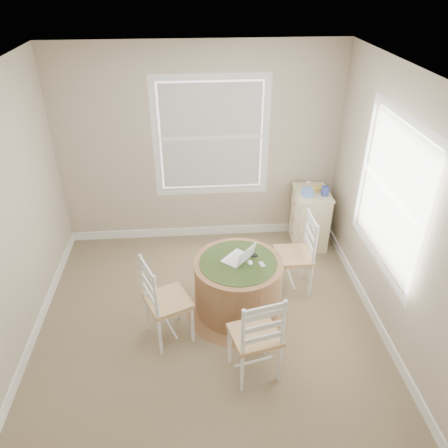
{
  "coord_description": "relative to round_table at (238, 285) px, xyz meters",
  "views": [
    {
      "loc": [
        -0.1,
        -3.44,
        3.36
      ],
      "look_at": [
        0.2,
        0.45,
        0.98
      ],
      "focal_mm": 35.0,
      "sensor_mm": 36.0,
      "label": 1
    }
  ],
  "objects": [
    {
      "name": "room",
      "position": [
        -0.17,
        -0.03,
        0.93
      ],
      "size": [
        3.64,
        3.64,
        2.64
      ],
      "color": "#94845E",
      "rests_on": "ground"
    },
    {
      "name": "round_table",
      "position": [
        0.0,
        0.0,
        0.0
      ],
      "size": [
        1.12,
        1.12,
        0.67
      ],
      "rotation": [
        0.0,
        0.0,
        0.29
      ],
      "color": "#8B5F3E",
      "rests_on": "ground"
    },
    {
      "name": "chair_left",
      "position": [
        -0.73,
        -0.31,
        0.11
      ],
      "size": [
        0.54,
        0.55,
        0.95
      ],
      "primitive_type": null,
      "rotation": [
        0.0,
        0.0,
        1.98
      ],
      "color": "white",
      "rests_on": "ground"
    },
    {
      "name": "chair_near",
      "position": [
        0.06,
        -0.84,
        0.11
      ],
      "size": [
        0.5,
        0.49,
        0.95
      ],
      "primitive_type": null,
      "rotation": [
        0.0,
        0.0,
        3.38
      ],
      "color": "white",
      "rests_on": "ground"
    },
    {
      "name": "chair_right",
      "position": [
        0.67,
        0.35,
        0.11
      ],
      "size": [
        0.4,
        0.42,
        0.95
      ],
      "primitive_type": null,
      "rotation": [
        0.0,
        0.0,
        -1.56
      ],
      "color": "white",
      "rests_on": "ground"
    },
    {
      "name": "laptop",
      "position": [
        0.01,
        0.04,
        0.33
      ],
      "size": [
        0.38,
        0.39,
        0.21
      ],
      "rotation": [
        0.0,
        0.0,
        3.99
      ],
      "color": "white",
      "rests_on": "round_table"
    },
    {
      "name": "mouse",
      "position": [
        0.12,
        -0.02,
        0.31
      ],
      "size": [
        0.07,
        0.1,
        0.03
      ],
      "primitive_type": "ellipsoid",
      "rotation": [
        0.0,
        0.0,
        0.29
      ],
      "color": "white",
      "rests_on": "round_table"
    },
    {
      "name": "phone",
      "position": [
        0.24,
        -0.06,
        0.3
      ],
      "size": [
        0.07,
        0.1,
        0.02
      ],
      "primitive_type": "cube",
      "rotation": [
        0.0,
        0.0,
        0.29
      ],
      "color": "#B7BABF",
      "rests_on": "round_table"
    },
    {
      "name": "keys",
      "position": [
        0.18,
        0.09,
        0.31
      ],
      "size": [
        0.07,
        0.06,
        0.02
      ],
      "primitive_type": "cube",
      "rotation": [
        0.0,
        0.0,
        0.29
      ],
      "color": "black",
      "rests_on": "round_table"
    },
    {
      "name": "corner_chest",
      "position": [
        1.1,
        1.28,
        0.03
      ],
      "size": [
        0.45,
        0.6,
        0.78
      ],
      "rotation": [
        0.0,
        0.0,
        -0.02
      ],
      "color": "beige",
      "rests_on": "ground"
    },
    {
      "name": "tissue_box",
      "position": [
        1.0,
        1.18,
        0.47
      ],
      "size": [
        0.12,
        0.12,
        0.1
      ],
      "primitive_type": "cube",
      "rotation": [
        0.0,
        0.0,
        -0.02
      ],
      "color": "#6292E0",
      "rests_on": "corner_chest"
    },
    {
      "name": "box_yellow",
      "position": [
        1.15,
        1.31,
        0.45
      ],
      "size": [
        0.15,
        0.1,
        0.06
      ],
      "primitive_type": "cube",
      "rotation": [
        0.0,
        0.0,
        -0.02
      ],
      "color": "gold",
      "rests_on": "corner_chest"
    },
    {
      "name": "box_blue",
      "position": [
        1.23,
        1.18,
        0.48
      ],
      "size": [
        0.08,
        0.08,
        0.12
      ],
      "primitive_type": "cube",
      "rotation": [
        0.0,
        0.0,
        -0.02
      ],
      "color": "#34469D",
      "rests_on": "corner_chest"
    },
    {
      "name": "cup_cream",
      "position": [
        1.07,
        1.4,
        0.46
      ],
      "size": [
        0.07,
        0.07,
        0.09
      ],
      "primitive_type": "cylinder",
      "color": "beige",
      "rests_on": "corner_chest"
    }
  ]
}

